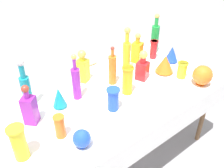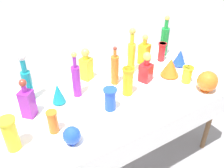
{
  "view_description": "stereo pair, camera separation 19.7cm",
  "coord_description": "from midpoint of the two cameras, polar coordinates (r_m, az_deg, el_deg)",
  "views": [
    {
      "loc": [
        -1.02,
        -1.28,
        1.96
      ],
      "look_at": [
        0.0,
        0.0,
        0.86
      ],
      "focal_mm": 40.0,
      "sensor_mm": 36.0,
      "label": 1
    },
    {
      "loc": [
        -0.86,
        -1.39,
        1.96
      ],
      "look_at": [
        0.0,
        0.0,
        0.86
      ],
      "focal_mm": 40.0,
      "sensor_mm": 36.0,
      "label": 2
    }
  ],
  "objects": [
    {
      "name": "ground_plane",
      "position": [
        2.55,
        -2.3,
        -16.28
      ],
      "size": [
        40.0,
        40.0,
        0.0
      ],
      "primitive_type": "plane",
      "color": "gray"
    },
    {
      "name": "display_table",
      "position": [
        2.05,
        -2.3,
        -3.99
      ],
      "size": [
        1.9,
        0.97,
        0.76
      ],
      "color": "white",
      "rests_on": "ground"
    },
    {
      "name": "tall_bottle_0",
      "position": [
        2.23,
        0.82,
        6.74
      ],
      "size": [
        0.07,
        0.07,
        0.43
      ],
      "color": "yellow",
      "rests_on": "display_table"
    },
    {
      "name": "tall_bottle_1",
      "position": [
        2.63,
        7.66,
        10.49
      ],
      "size": [
        0.08,
        0.08,
        0.42
      ],
      "color": "#198C38",
      "rests_on": "display_table"
    },
    {
      "name": "tall_bottle_2",
      "position": [
        1.94,
        -11.09,
        0.4
      ],
      "size": [
        0.07,
        0.07,
        0.39
      ],
      "color": "purple",
      "rests_on": "display_table"
    },
    {
      "name": "tall_bottle_3",
      "position": [
        1.95,
        -21.87,
        -0.83
      ],
      "size": [
        0.07,
        0.07,
        0.4
      ],
      "color": "teal",
      "rests_on": "display_table"
    },
    {
      "name": "tall_bottle_4",
      "position": [
        2.09,
        -2.59,
        3.31
      ],
      "size": [
        0.07,
        0.07,
        0.35
      ],
      "color": "orange",
      "rests_on": "display_table"
    },
    {
      "name": "square_decanter_0",
      "position": [
        2.15,
        -9.32,
        3.67
      ],
      "size": [
        0.12,
        0.12,
        0.29
      ],
      "color": "yellow",
      "rests_on": "display_table"
    },
    {
      "name": "square_decanter_1",
      "position": [
        2.44,
        3.46,
        7.54
      ],
      "size": [
        0.12,
        0.12,
        0.3
      ],
      "color": "orange",
      "rests_on": "display_table"
    },
    {
      "name": "square_decanter_2",
      "position": [
        2.17,
        4.42,
        3.79
      ],
      "size": [
        0.13,
        0.13,
        0.27
      ],
      "color": "red",
      "rests_on": "display_table"
    },
    {
      "name": "square_decanter_3",
      "position": [
        1.81,
        -21.35,
        -5.23
      ],
      "size": [
        0.12,
        0.12,
        0.31
      ],
      "color": "purple",
      "rests_on": "display_table"
    },
    {
      "name": "slender_vase_0",
      "position": [
        1.67,
        -15.25,
        -9.35
      ],
      "size": [
        0.07,
        0.07,
        0.17
      ],
      "color": "orange",
      "rests_on": "display_table"
    },
    {
      "name": "slender_vase_1",
      "position": [
        1.6,
        -23.99,
        -12.21
      ],
      "size": [
        0.1,
        0.1,
        0.23
      ],
      "color": "yellow",
      "rests_on": "display_table"
    },
    {
      "name": "slender_vase_2",
      "position": [
        1.82,
        -2.83,
        -3.45
      ],
      "size": [
        0.1,
        0.1,
        0.18
      ],
      "color": "blue",
      "rests_on": "display_table"
    },
    {
      "name": "slender_vase_3",
      "position": [
        1.97,
        0.73,
        0.9
      ],
      "size": [
        0.1,
        0.1,
        0.24
      ],
      "color": "orange",
      "rests_on": "display_table"
    },
    {
      "name": "slender_vase_4",
      "position": [
        2.53,
        7.3,
        7.92
      ],
      "size": [
        0.08,
        0.08,
        0.19
      ],
      "color": "red",
      "rests_on": "display_table"
    },
    {
      "name": "slender_vase_5",
      "position": [
        2.26,
        13.37,
        3.18
      ],
      "size": [
        0.09,
        0.09,
        0.15
      ],
      "color": "yellow",
      "rests_on": "display_table"
    },
    {
      "name": "fluted_vase_0",
      "position": [
        1.91,
        -14.95,
        -3.03
      ],
      "size": [
        0.11,
        0.11,
        0.17
      ],
      "color": "teal",
      "rests_on": "display_table"
    },
    {
      "name": "fluted_vase_1",
      "position": [
        2.3,
        9.64,
        4.53
      ],
      "size": [
        0.17,
        0.17,
        0.17
      ],
      "color": "orange",
      "rests_on": "display_table"
    },
    {
      "name": "fluted_vase_2",
      "position": [
        2.5,
        11.33,
        6.7
      ],
      "size": [
        0.13,
        0.13,
        0.16
      ],
      "color": "blue",
      "rests_on": "display_table"
    },
    {
      "name": "round_bowl_0",
      "position": [
        2.2,
        17.61,
        1.84
      ],
      "size": [
        0.17,
        0.17,
        0.18
      ],
      "color": "orange",
      "rests_on": "display_table"
    },
    {
      "name": "round_bowl_1",
      "position": [
        1.59,
        -10.54,
        -12.32
      ],
      "size": [
        0.12,
        0.12,
        0.13
      ],
      "color": "blue",
      "rests_on": "display_table"
    },
    {
      "name": "price_tag_left",
      "position": [
        1.68,
        -0.56,
        -10.83
      ],
      "size": [
        0.06,
        0.02,
        0.04
      ],
      "primitive_type": "cube",
      "rotation": [
        -0.21,
        0.0,
        -0.08
      ],
      "color": "white",
      "rests_on": "display_table"
    },
    {
      "name": "cardboard_box_behind_left",
      "position": [
        3.19,
        -6.75,
        -0.71
      ],
      "size": [
        0.45,
        0.46,
        0.4
      ],
      "color": "tan",
      "rests_on": "ground"
    }
  ]
}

